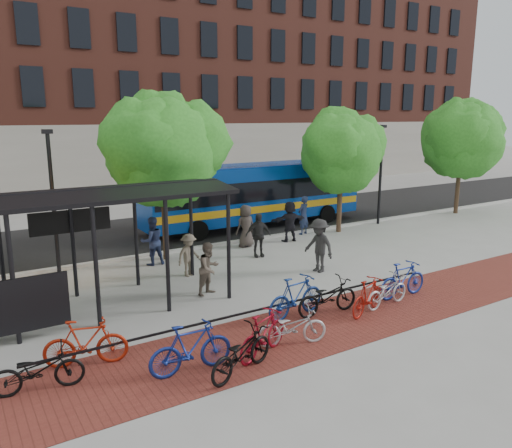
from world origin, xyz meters
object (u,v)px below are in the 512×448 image
pedestrian_5 (290,221)px  bus_shelter (37,213)px  bike_8 (327,297)px  bike_10 (387,291)px  tree_d (462,136)px  bike_9 (368,296)px  pedestrian_9 (319,246)px  bike_0 (38,370)px  bike_3 (191,348)px  bike_11 (403,280)px  bike_6 (292,327)px  pedestrian_4 (258,235)px  pedestrian_3 (189,255)px  pedestrian_8 (209,268)px  bike_7 (296,297)px  bus (254,191)px  lamp_post_right (381,172)px  pedestrian_6 (246,226)px  bike_1 (86,343)px  pedestrian_7 (303,215)px  pedestrian_2 (152,241)px  lamp_post_left (53,198)px  bike_4 (241,352)px  bike_5 (263,334)px

pedestrian_5 → bus_shelter: bearing=24.8°
bike_8 → bike_10: 1.96m
tree_d → bike_10: tree_d is taller
tree_d → bike_9: bearing=-151.3°
pedestrian_9 → bike_0: bearing=-80.8°
bike_3 → bike_11: 7.63m
bike_6 → bike_11: bearing=-63.1°
bike_3 → pedestrian_4: size_ratio=1.09×
pedestrian_3 → pedestrian_8: bearing=-114.8°
bike_3 → bike_7: (3.82, 1.29, 0.02)m
bus → bike_0: bus is taller
bus_shelter → pedestrian_8: 5.29m
bike_3 → bike_6: bearing=-88.4°
lamp_post_right → bike_10: size_ratio=2.86×
bike_0 → bike_6: (5.68, -1.03, -0.01)m
pedestrian_5 → pedestrian_6: 2.19m
bike_0 → bike_1: bearing=-52.3°
tree_d → bike_6: (-18.37, -8.88, -4.00)m
pedestrian_6 → pedestrian_7: pedestrian_7 is taller
pedestrian_2 → pedestrian_9: (4.81, -4.03, 0.05)m
lamp_post_right → bike_0: size_ratio=2.81×
bus_shelter → pedestrian_7: 13.21m
bike_7 → pedestrian_6: pedestrian_6 is taller
bike_7 → pedestrian_2: 7.18m
pedestrian_3 → pedestrian_7: bearing=3.5°
bike_3 → bike_11: bike_3 is taller
bike_1 → pedestrian_4: size_ratio=1.05×
bike_7 → bike_0: bearing=86.2°
lamp_post_right → bus: lamp_post_right is taller
bus_shelter → lamp_post_left: lamp_post_left is taller
bus_shelter → bike_4: (3.08, -5.62, -2.49)m
bike_10 → pedestrian_2: pedestrian_2 is taller
bike_8 → pedestrian_4: size_ratio=1.12×
lamp_post_right → bike_10: 12.15m
pedestrian_5 → pedestrian_9: size_ratio=0.93×
pedestrian_6 → bike_3: bearing=47.7°
pedestrian_4 → pedestrian_9: pedestrian_9 is taller
bike_8 → bike_9: (1.00, -0.61, 0.00)m
bike_5 → pedestrian_2: 8.49m
lamp_post_left → pedestrian_3: 5.15m
bike_3 → bike_9: bearing=-83.0°
lamp_post_right → bike_6: (-12.27, -9.13, -2.28)m
bike_7 → pedestrian_3: size_ratio=1.31×
bus → bike_5: size_ratio=6.42×
bike_1 → pedestrian_5: 12.73m
pedestrian_8 → lamp_post_left: bearing=105.1°
bike_8 → pedestrian_6: bearing=-10.5°
bike_5 → bike_9: (3.94, 0.57, -0.02)m
lamp_post_left → pedestrian_7: size_ratio=2.76×
bike_9 → pedestrian_4: size_ratio=0.98×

